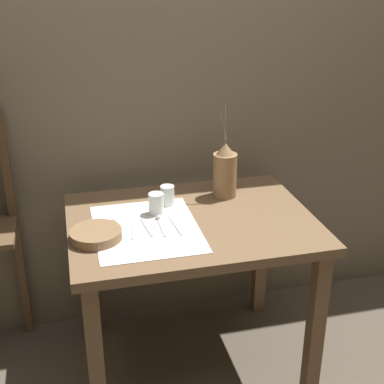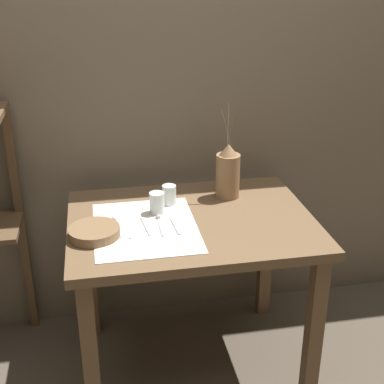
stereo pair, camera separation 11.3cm
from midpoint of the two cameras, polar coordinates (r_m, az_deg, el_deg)
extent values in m
plane|color=brown|center=(2.64, 1.22, -17.63)|extent=(12.00, 12.00, 0.00)
cube|color=#6B5E4C|center=(2.52, -0.85, 11.31)|extent=(7.00, 0.06, 2.40)
cube|color=brown|center=(2.22, 1.38, -3.33)|extent=(1.01, 0.76, 0.04)
cube|color=brown|center=(2.13, -9.21, -17.26)|extent=(0.06, 0.06, 0.71)
cube|color=brown|center=(2.30, 14.30, -14.26)|extent=(0.06, 0.06, 0.71)
cube|color=brown|center=(2.65, -9.74, -8.25)|extent=(0.06, 0.06, 0.71)
cube|color=brown|center=(2.78, 8.99, -6.48)|extent=(0.06, 0.06, 0.71)
cube|color=brown|center=(2.64, -16.61, -3.25)|extent=(0.04, 0.04, 1.17)
cube|color=white|center=(2.14, -3.50, -3.78)|extent=(0.41, 0.50, 0.00)
cylinder|color=olive|center=(2.39, 5.19, 1.71)|extent=(0.11, 0.11, 0.20)
cone|color=olive|center=(2.34, 5.30, 4.53)|extent=(0.08, 0.08, 0.05)
cylinder|color=brown|center=(2.29, 5.08, 6.77)|extent=(0.04, 0.02, 0.15)
cylinder|color=brown|center=(2.29, 5.28, 7.16)|extent=(0.02, 0.05, 0.18)
cylinder|color=brown|center=(2.33, 5.65, 6.74)|extent=(0.04, 0.02, 0.13)
cylinder|color=brown|center=(2.09, -8.87, -4.28)|extent=(0.20, 0.20, 0.04)
cylinder|color=silver|center=(2.24, -2.33, -1.17)|extent=(0.06, 0.06, 0.09)
cylinder|color=silver|center=(2.32, -1.06, -0.31)|extent=(0.06, 0.06, 0.09)
cube|color=#A8A8AD|center=(2.14, -6.49, -3.92)|extent=(0.03, 0.16, 0.00)
sphere|color=#A8A8AD|center=(2.21, -6.85, -2.92)|extent=(0.02, 0.02, 0.02)
cube|color=#A8A8AD|center=(2.13, -4.97, -3.93)|extent=(0.03, 0.16, 0.00)
cube|color=#A8A8AD|center=(2.14, -3.45, -3.67)|extent=(0.03, 0.16, 0.00)
cube|color=#A8A8AD|center=(2.14, -1.86, -3.73)|extent=(0.01, 0.16, 0.00)
sphere|color=#A8A8AD|center=(2.21, -2.16, -2.72)|extent=(0.02, 0.02, 0.02)
cube|color=#A8A8AD|center=(2.15, -0.32, -3.62)|extent=(0.02, 0.16, 0.00)
camera|label=1|loc=(0.06, -88.51, 0.65)|focal=50.00mm
camera|label=2|loc=(0.06, 91.49, -0.65)|focal=50.00mm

